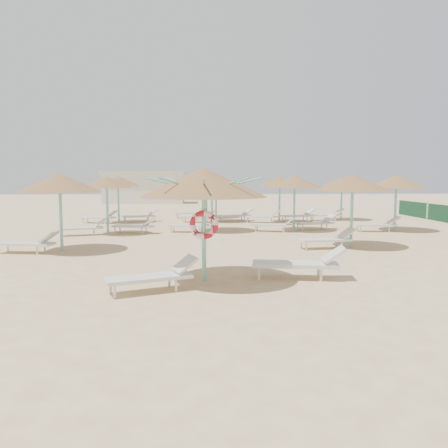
{
  "coord_description": "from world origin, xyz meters",
  "views": [
    {
      "loc": [
        -0.04,
        -10.46,
        2.55
      ],
      "look_at": [
        0.55,
        1.43,
        1.3
      ],
      "focal_mm": 35.0,
      "sensor_mm": 36.0,
      "label": 1
    }
  ],
  "objects": [
    {
      "name": "lounger_main_b",
      "position": [
        2.47,
        0.37,
        0.4
      ],
      "size": [
        2.39,
        1.01,
        0.84
      ],
      "rotation": [
        0.0,
        0.0,
        -0.14
      ],
      "color": "silver",
      "rests_on": "ground"
    },
    {
      "name": "ground",
      "position": [
        0.0,
        0.0,
        0.0
      ],
      "size": [
        120.0,
        120.0,
        0.0
      ],
      "primitive_type": "plane",
      "color": "#D4BA81",
      "rests_on": "ground"
    },
    {
      "name": "palapa_field",
      "position": [
        2.42,
        11.05,
        2.3
      ],
      "size": [
        18.92,
        16.65,
        2.72
      ],
      "color": "#73C8B4",
      "rests_on": "ground"
    },
    {
      "name": "service_hut",
      "position": [
        -6.0,
        35.0,
        1.64
      ],
      "size": [
        8.4,
        4.4,
        3.25
      ],
      "color": "silver",
      "rests_on": "ground"
    },
    {
      "name": "lounger_main_a",
      "position": [
        -1.12,
        -0.71,
        0.36
      ],
      "size": [
        2.15,
        1.34,
        0.75
      ],
      "rotation": [
        0.0,
        0.0,
        0.38
      ],
      "color": "silver",
      "rests_on": "ground"
    },
    {
      "name": "main_palapa",
      "position": [
        -0.01,
        0.24,
        2.43
      ],
      "size": [
        3.12,
        3.12,
        2.8
      ],
      "color": "#73C8B4",
      "rests_on": "ground"
    }
  ]
}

